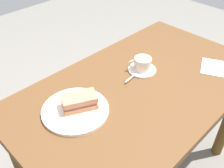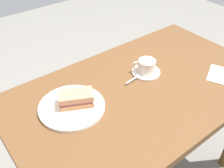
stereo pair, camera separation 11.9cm
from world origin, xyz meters
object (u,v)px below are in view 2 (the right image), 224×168
object	(u,v)px
coffee_saucer	(146,72)
coffee_cup	(146,66)
dining_table	(140,106)
sandwich_front	(76,99)
napkin	(224,76)
sandwich_plate	(72,107)
spoon	(136,77)

from	to	relation	value
coffee_saucer	coffee_cup	distance (m)	0.04
dining_table	sandwich_front	size ratio (longest dim) A/B	7.76
dining_table	napkin	bearing A→B (deg)	153.85
coffee_saucer	coffee_cup	world-z (taller)	coffee_cup
dining_table	coffee_saucer	size ratio (longest dim) A/B	8.91
sandwich_plate	sandwich_front	bearing A→B (deg)	172.11
dining_table	sandwich_plate	xyz separation A→B (m)	(0.33, -0.08, 0.13)
dining_table	sandwich_front	bearing A→B (deg)	-13.65
dining_table	sandwich_plate	size ratio (longest dim) A/B	4.47
sandwich_plate	napkin	size ratio (longest dim) A/B	1.88
sandwich_plate	napkin	xyz separation A→B (m)	(-0.72, 0.27, -0.01)
sandwich_front	napkin	bearing A→B (deg)	159.22
dining_table	coffee_cup	world-z (taller)	coffee_cup
coffee_saucer	spoon	size ratio (longest dim) A/B	1.43
sandwich_plate	napkin	world-z (taller)	sandwich_plate
dining_table	coffee_saucer	world-z (taller)	coffee_saucer
spoon	sandwich_front	bearing A→B (deg)	-2.24
sandwich_front	napkin	xyz separation A→B (m)	(-0.69, 0.26, -0.04)
sandwich_plate	dining_table	bearing A→B (deg)	166.73
sandwich_plate	coffee_saucer	bearing A→B (deg)	179.01
coffee_cup	sandwich_front	bearing A→B (deg)	-0.42
coffee_cup	napkin	xyz separation A→B (m)	(-0.29, 0.26, -0.04)
sandwich_front	coffee_cup	bearing A→B (deg)	179.58
coffee_cup	spoon	distance (m)	0.08
dining_table	coffee_saucer	bearing A→B (deg)	-142.36
coffee_cup	napkin	bearing A→B (deg)	138.10
coffee_saucer	dining_table	bearing A→B (deg)	37.64
spoon	sandwich_plate	bearing A→B (deg)	-2.61
dining_table	coffee_cup	xyz separation A→B (m)	(-0.09, -0.07, 0.17)
napkin	dining_table	bearing A→B (deg)	-26.15
coffee_saucer	napkin	distance (m)	0.39
coffee_saucer	sandwich_front	bearing A→B (deg)	-0.59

